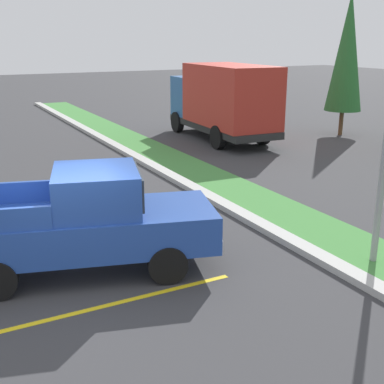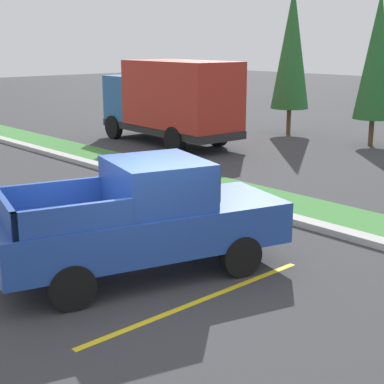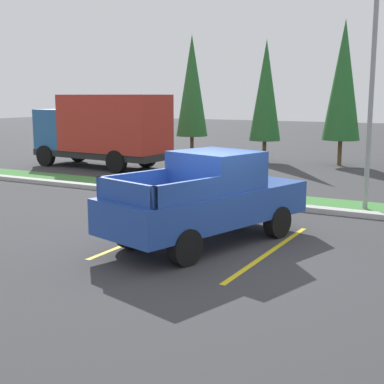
{
  "view_description": "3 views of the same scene",
  "coord_description": "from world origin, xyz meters",
  "px_view_note": "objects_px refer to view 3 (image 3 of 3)",
  "views": [
    {
      "loc": [
        8.75,
        -1.93,
        4.52
      ],
      "look_at": [
        -0.27,
        2.79,
        1.39
      ],
      "focal_mm": 47.05,
      "sensor_mm": 36.0,
      "label": 1
    },
    {
      "loc": [
        7.54,
        -5.6,
        4.12
      ],
      "look_at": [
        -0.16,
        1.39,
        1.45
      ],
      "focal_mm": 54.74,
      "sensor_mm": 36.0,
      "label": 2
    },
    {
      "loc": [
        5.11,
        -10.32,
        3.35
      ],
      "look_at": [
        -1.28,
        1.2,
        1.0
      ],
      "focal_mm": 50.72,
      "sensor_mm": 36.0,
      "label": 3
    }
  ],
  "objects_px": {
    "cypress_tree_leftmost": "(192,86)",
    "cypress_tree_left_inner": "(266,91)",
    "pickup_truck_main": "(209,198)",
    "street_light": "(372,68)",
    "cargo_truck_distant": "(103,128)",
    "cypress_tree_center": "(343,80)"
  },
  "relations": [
    {
      "from": "cypress_tree_leftmost",
      "to": "cypress_tree_left_inner",
      "type": "height_order",
      "value": "cypress_tree_leftmost"
    },
    {
      "from": "cypress_tree_leftmost",
      "to": "pickup_truck_main",
      "type": "bearing_deg",
      "value": -59.7
    },
    {
      "from": "street_light",
      "to": "cypress_tree_left_inner",
      "type": "xyz_separation_m",
      "value": [
        -7.05,
        9.95,
        -0.5
      ]
    },
    {
      "from": "street_light",
      "to": "cypress_tree_leftmost",
      "type": "xyz_separation_m",
      "value": [
        -11.27,
        9.9,
        -0.24
      ]
    },
    {
      "from": "pickup_truck_main",
      "to": "cypress_tree_leftmost",
      "type": "bearing_deg",
      "value": 120.3
    },
    {
      "from": "pickup_truck_main",
      "to": "cargo_truck_distant",
      "type": "height_order",
      "value": "cargo_truck_distant"
    },
    {
      "from": "cargo_truck_distant",
      "to": "cypress_tree_leftmost",
      "type": "height_order",
      "value": "cypress_tree_leftmost"
    },
    {
      "from": "street_light",
      "to": "cypress_tree_center",
      "type": "bearing_deg",
      "value": 107.73
    },
    {
      "from": "pickup_truck_main",
      "to": "cypress_tree_center",
      "type": "bearing_deg",
      "value": 93.24
    },
    {
      "from": "cypress_tree_leftmost",
      "to": "cypress_tree_center",
      "type": "distance_m",
      "value": 7.98
    },
    {
      "from": "pickup_truck_main",
      "to": "cypress_tree_leftmost",
      "type": "distance_m",
      "value": 17.77
    },
    {
      "from": "cargo_truck_distant",
      "to": "street_light",
      "type": "bearing_deg",
      "value": -18.07
    },
    {
      "from": "cypress_tree_left_inner",
      "to": "cypress_tree_center",
      "type": "bearing_deg",
      "value": 6.08
    },
    {
      "from": "street_light",
      "to": "cargo_truck_distant",
      "type": "bearing_deg",
      "value": 161.93
    },
    {
      "from": "cypress_tree_center",
      "to": "street_light",
      "type": "bearing_deg",
      "value": -72.27
    },
    {
      "from": "cargo_truck_distant",
      "to": "cypress_tree_center",
      "type": "relative_size",
      "value": 1.0
    },
    {
      "from": "pickup_truck_main",
      "to": "cypress_tree_center",
      "type": "xyz_separation_m",
      "value": [
        -0.88,
        15.59,
        3.03
      ]
    },
    {
      "from": "cargo_truck_distant",
      "to": "cypress_tree_center",
      "type": "distance_m",
      "value": 11.56
    },
    {
      "from": "cargo_truck_distant",
      "to": "pickup_truck_main",
      "type": "bearing_deg",
      "value": -42.16
    },
    {
      "from": "street_light",
      "to": "cypress_tree_left_inner",
      "type": "bearing_deg",
      "value": 125.34
    },
    {
      "from": "street_light",
      "to": "cypress_tree_leftmost",
      "type": "height_order",
      "value": "street_light"
    },
    {
      "from": "pickup_truck_main",
      "to": "cypress_tree_left_inner",
      "type": "bearing_deg",
      "value": 106.95
    }
  ]
}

